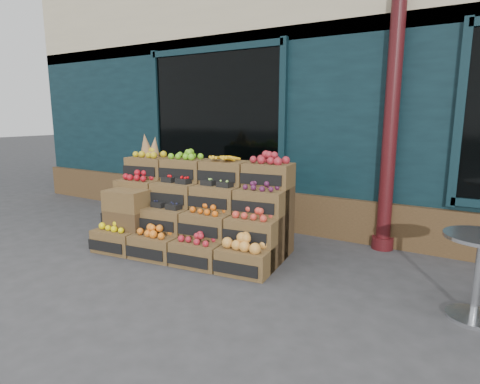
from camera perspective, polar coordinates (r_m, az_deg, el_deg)
The scene contains 6 objects.
ground at distance 4.37m, azimuth -2.64°, elevation -12.79°, with size 60.00×60.00×0.00m, color #363638.
shop_facade at distance 8.73m, azimuth 17.11°, elevation 14.70°, with size 12.00×6.24×4.80m.
crate_display at distance 5.29m, azimuth -6.28°, elevation -3.30°, with size 2.52×1.46×1.50m.
spare_crates at distance 5.49m, azimuth -15.64°, elevation -3.82°, with size 0.57×0.43×0.80m.
bistro_table at distance 4.05m, azimuth 30.82°, elevation -9.16°, with size 0.61×0.61×0.76m.
shopkeeper at distance 7.35m, azimuth -4.06°, elevation 5.41°, with size 0.77×0.50×2.10m, color #1D6739.
Camera 1 is at (2.26, -3.30, 1.76)m, focal length 30.00 mm.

